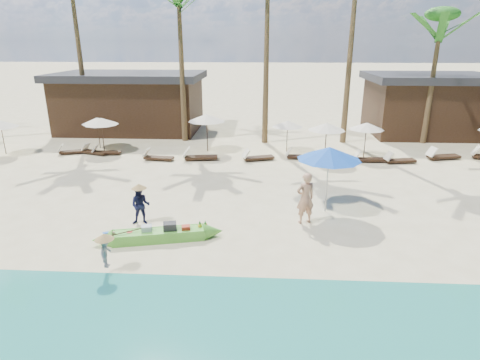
{
  "coord_description": "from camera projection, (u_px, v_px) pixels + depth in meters",
  "views": [
    {
      "loc": [
        1.98,
        -12.58,
        6.53
      ],
      "look_at": [
        1.15,
        2.0,
        1.44
      ],
      "focal_mm": 30.0,
      "sensor_mm": 36.0,
      "label": 1
    }
  ],
  "objects": [
    {
      "name": "vendor_yellow",
      "position": [
        106.0,
        252.0,
        11.76
      ],
      "size": [
        0.39,
        0.64,
        0.96
      ],
      "primitive_type": "imported",
      "rotation": [
        0.0,
        0.0,
        1.63
      ],
      "color": "gray",
      "rests_on": "ground"
    },
    {
      "name": "lounger_8_left",
      "position": [
        398.0,
        160.0,
        22.52
      ],
      "size": [
        1.85,
        0.87,
        0.6
      ],
      "rotation": [
        0.0,
        0.0,
        0.19
      ],
      "color": "#352115",
      "rests_on": "ground"
    },
    {
      "name": "blue_umbrella",
      "position": [
        329.0,
        153.0,
        15.45
      ],
      "size": [
        2.48,
        2.48,
        2.67
      ],
      "color": "#99999E",
      "rests_on": "ground"
    },
    {
      "name": "palm_6",
      "position": [
        440.0,
        32.0,
        24.79
      ],
      "size": [
        2.08,
        2.08,
        8.51
      ],
      "color": "brown",
      "rests_on": "ground"
    },
    {
      "name": "lounger_3_left",
      "position": [
        71.0,
        151.0,
        24.36
      ],
      "size": [
        1.7,
        1.01,
        0.55
      ],
      "rotation": [
        0.0,
        0.0,
        0.34
      ],
      "color": "#352115",
      "rests_on": "ground"
    },
    {
      "name": "lounger_7_right",
      "position": [
        367.0,
        158.0,
        22.75
      ],
      "size": [
        1.81,
        0.62,
        0.61
      ],
      "rotation": [
        0.0,
        0.0,
        0.04
      ],
      "color": "#352115",
      "rests_on": "ground"
    },
    {
      "name": "resort_parasol_8",
      "position": [
        367.0,
        126.0,
        23.17
      ],
      "size": [
        2.0,
        2.0,
        2.06
      ],
      "color": "#352115",
      "rests_on": "ground"
    },
    {
      "name": "ground",
      "position": [
        204.0,
        237.0,
        14.11
      ],
      "size": [
        240.0,
        240.0,
        0.0
      ],
      "primitive_type": "plane",
      "color": "beige",
      "rests_on": "ground"
    },
    {
      "name": "pavilion_east",
      "position": [
        428.0,
        104.0,
        29.14
      ],
      "size": [
        8.8,
        6.6,
        4.3
      ],
      "color": "#352115",
      "rests_on": "ground"
    },
    {
      "name": "lounger_4_right",
      "position": [
        157.0,
        157.0,
        23.09
      ],
      "size": [
        1.82,
        0.75,
        0.6
      ],
      "rotation": [
        0.0,
        0.0,
        -0.12
      ],
      "color": "#352115",
      "rests_on": "ground"
    },
    {
      "name": "vendor_green",
      "position": [
        141.0,
        206.0,
        14.88
      ],
      "size": [
        0.77,
        0.63,
        1.48
      ],
      "primitive_type": "imported",
      "rotation": [
        0.0,
        0.0,
        0.1
      ],
      "color": "#15183B",
      "rests_on": "ground"
    },
    {
      "name": "palm_3",
      "position": [
        179.0,
        6.0,
        24.93
      ],
      "size": [
        2.08,
        2.08,
        10.52
      ],
      "color": "brown",
      "rests_on": "ground"
    },
    {
      "name": "lounger_5_left",
      "position": [
        199.0,
        156.0,
        23.1
      ],
      "size": [
        2.04,
        0.85,
        0.67
      ],
      "rotation": [
        0.0,
        0.0,
        0.12
      ],
      "color": "#352115",
      "rests_on": "ground"
    },
    {
      "name": "lounger_3_right",
      "position": [
        94.0,
        151.0,
        24.3
      ],
      "size": [
        1.78,
        1.06,
        0.58
      ],
      "rotation": [
        0.0,
        0.0,
        -0.34
      ],
      "color": "#352115",
      "rests_on": "ground"
    },
    {
      "name": "resort_parasol_7",
      "position": [
        327.0,
        127.0,
        22.55
      ],
      "size": [
        2.11,
        2.11,
        2.17
      ],
      "color": "#352115",
      "rests_on": "ground"
    },
    {
      "name": "lounger_6_right",
      "position": [
        299.0,
        156.0,
        23.33
      ],
      "size": [
        1.71,
        0.6,
        0.57
      ],
      "rotation": [
        0.0,
        0.0,
        -0.05
      ],
      "color": "#352115",
      "rests_on": "ground"
    },
    {
      "name": "pavilion_west",
      "position": [
        131.0,
        101.0,
        30.32
      ],
      "size": [
        10.8,
        6.6,
        4.3
      ],
      "color": "#352115",
      "rests_on": "ground"
    },
    {
      "name": "resort_parasol_3",
      "position": [
        97.0,
        121.0,
        25.17
      ],
      "size": [
        1.91,
        1.91,
        1.97
      ],
      "color": "#352115",
      "rests_on": "ground"
    },
    {
      "name": "resort_parasol_6",
      "position": [
        288.0,
        124.0,
        24.36
      ],
      "size": [
        1.89,
        1.89,
        1.94
      ],
      "color": "#352115",
      "rests_on": "ground"
    },
    {
      "name": "lounger_9_left",
      "position": [
        442.0,
        156.0,
        23.24
      ],
      "size": [
        2.05,
        1.05,
        0.67
      ],
      "rotation": [
        0.0,
        0.0,
        0.24
      ],
      "color": "#352115",
      "rests_on": "ground"
    },
    {
      "name": "lounger_6_left",
      "position": [
        257.0,
        157.0,
        23.03
      ],
      "size": [
        1.92,
        1.12,
        0.62
      ],
      "rotation": [
        0.0,
        0.0,
        0.32
      ],
      "color": "#352115",
      "rests_on": "ground"
    },
    {
      "name": "resort_parasol_2",
      "position": [
        0.0,
        124.0,
        23.8
      ],
      "size": [
        2.0,
        2.0,
        2.06
      ],
      "color": "#352115",
      "rests_on": "ground"
    },
    {
      "name": "green_canoe",
      "position": [
        159.0,
        235.0,
        13.79
      ],
      "size": [
        4.91,
        1.4,
        0.63
      ],
      "rotation": [
        0.0,
        0.0,
        0.22
      ],
      "color": "#5DBF3A",
      "rests_on": "ground"
    },
    {
      "name": "wet_sand_strip",
      "position": [
        174.0,
        335.0,
        9.39
      ],
      "size": [
        240.0,
        4.5,
        0.01
      ],
      "primitive_type": "cube",
      "color": "tan",
      "rests_on": "ground"
    },
    {
      "name": "resort_parasol_5",
      "position": [
        207.0,
        118.0,
        24.34
      ],
      "size": [
        2.27,
        2.27,
        2.34
      ],
      "color": "#352115",
      "rests_on": "ground"
    },
    {
      "name": "lounger_7_left",
      "position": [
        325.0,
        157.0,
        23.06
      ],
      "size": [
        1.71,
        0.74,
        0.56
      ],
      "rotation": [
        0.0,
        0.0,
        -0.14
      ],
      "color": "#352115",
      "rests_on": "ground"
    },
    {
      "name": "lounger_4_left",
      "position": [
        105.0,
        152.0,
        24.22
      ],
      "size": [
        1.68,
        0.56,
        0.57
      ],
      "rotation": [
        0.0,
        0.0,
        0.03
      ],
      "color": "#352115",
      "rests_on": "ground"
    },
    {
      "name": "resort_parasol_4",
      "position": [
        101.0,
        121.0,
        24.3
      ],
      "size": [
        2.05,
        2.05,
        2.11
      ],
      "color": "#352115",
      "rests_on": "ground"
    },
    {
      "name": "tourist",
      "position": [
        305.0,
        198.0,
        14.88
      ],
      "size": [
        0.85,
        0.71,
        1.99
      ],
      "primitive_type": "imported",
      "rotation": [
        0.0,
        0.0,
        3.51
      ],
      "color": "tan",
      "rests_on": "ground"
    }
  ]
}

